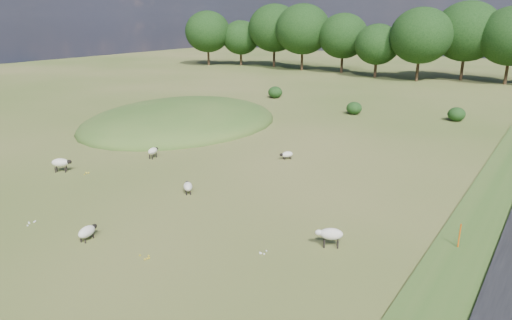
{
  "coord_description": "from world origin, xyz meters",
  "views": [
    {
      "loc": [
        17.38,
        -18.32,
        9.66
      ],
      "look_at": [
        2.0,
        4.0,
        1.0
      ],
      "focal_mm": 32.0,
      "sensor_mm": 36.0,
      "label": 1
    }
  ],
  "objects_px": {
    "sheep_1": "(87,231)",
    "sheep_2": "(153,151)",
    "sheep_0": "(287,154)",
    "sheep_3": "(188,186)",
    "marker_post": "(459,237)",
    "sheep_4": "(330,234)",
    "sheep_5": "(61,163)"
  },
  "relations": [
    {
      "from": "sheep_0",
      "to": "sheep_2",
      "type": "height_order",
      "value": "sheep_2"
    },
    {
      "from": "marker_post",
      "to": "sheep_4",
      "type": "relative_size",
      "value": 0.96
    },
    {
      "from": "sheep_1",
      "to": "sheep_4",
      "type": "height_order",
      "value": "sheep_4"
    },
    {
      "from": "sheep_2",
      "to": "sheep_5",
      "type": "bearing_deg",
      "value": 141.84
    },
    {
      "from": "sheep_3",
      "to": "sheep_4",
      "type": "height_order",
      "value": "sheep_4"
    },
    {
      "from": "sheep_0",
      "to": "sheep_1",
      "type": "xyz_separation_m",
      "value": [
        -1.22,
        -15.34,
        0.05
      ]
    },
    {
      "from": "sheep_2",
      "to": "sheep_4",
      "type": "relative_size",
      "value": 0.88
    },
    {
      "from": "sheep_1",
      "to": "sheep_2",
      "type": "distance_m",
      "value": 12.24
    },
    {
      "from": "marker_post",
      "to": "sheep_4",
      "type": "bearing_deg",
      "value": -147.92
    },
    {
      "from": "sheep_0",
      "to": "sheep_4",
      "type": "bearing_deg",
      "value": 72.63
    },
    {
      "from": "sheep_0",
      "to": "sheep_3",
      "type": "xyz_separation_m",
      "value": [
        -1.36,
        -8.6,
        0.04
      ]
    },
    {
      "from": "sheep_0",
      "to": "sheep_5",
      "type": "relative_size",
      "value": 0.81
    },
    {
      "from": "marker_post",
      "to": "sheep_1",
      "type": "xyz_separation_m",
      "value": [
        -13.89,
        -8.5,
        -0.19
      ]
    },
    {
      "from": "sheep_0",
      "to": "sheep_3",
      "type": "height_order",
      "value": "sheep_3"
    },
    {
      "from": "sheep_1",
      "to": "sheep_2",
      "type": "bearing_deg",
      "value": 19.46
    },
    {
      "from": "marker_post",
      "to": "sheep_5",
      "type": "bearing_deg",
      "value": -171.0
    },
    {
      "from": "sheep_3",
      "to": "sheep_4",
      "type": "bearing_deg",
      "value": -144.17
    },
    {
      "from": "sheep_0",
      "to": "sheep_5",
      "type": "bearing_deg",
      "value": -11.83
    },
    {
      "from": "sheep_0",
      "to": "sheep_2",
      "type": "xyz_separation_m",
      "value": [
        -7.9,
        -5.09,
        0.17
      ]
    },
    {
      "from": "marker_post",
      "to": "sheep_2",
      "type": "relative_size",
      "value": 1.09
    },
    {
      "from": "sheep_0",
      "to": "sheep_3",
      "type": "relative_size",
      "value": 0.96
    },
    {
      "from": "sheep_1",
      "to": "sheep_5",
      "type": "bearing_deg",
      "value": 49.01
    },
    {
      "from": "marker_post",
      "to": "sheep_0",
      "type": "relative_size",
      "value": 1.2
    },
    {
      "from": "sheep_4",
      "to": "sheep_5",
      "type": "bearing_deg",
      "value": -25.49
    },
    {
      "from": "sheep_1",
      "to": "sheep_5",
      "type": "height_order",
      "value": "sheep_5"
    },
    {
      "from": "sheep_0",
      "to": "sheep_2",
      "type": "bearing_deg",
      "value": -24.03
    },
    {
      "from": "sheep_2",
      "to": "sheep_5",
      "type": "height_order",
      "value": "sheep_5"
    },
    {
      "from": "sheep_1",
      "to": "sheep_3",
      "type": "bearing_deg",
      "value": -12.41
    },
    {
      "from": "sheep_2",
      "to": "sheep_5",
      "type": "distance_m",
      "value": 6.04
    },
    {
      "from": "marker_post",
      "to": "sheep_2",
      "type": "height_order",
      "value": "marker_post"
    },
    {
      "from": "sheep_1",
      "to": "sheep_2",
      "type": "height_order",
      "value": "sheep_2"
    },
    {
      "from": "sheep_5",
      "to": "sheep_4",
      "type": "bearing_deg",
      "value": -36.13
    }
  ]
}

